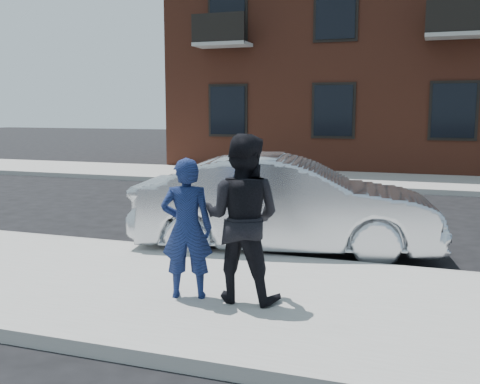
% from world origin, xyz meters
% --- Properties ---
extents(ground, '(100.00, 100.00, 0.00)m').
position_xyz_m(ground, '(0.00, 0.00, 0.00)').
color(ground, black).
rests_on(ground, ground).
extents(near_sidewalk, '(50.00, 3.50, 0.15)m').
position_xyz_m(near_sidewalk, '(0.00, -0.25, 0.07)').
color(near_sidewalk, gray).
rests_on(near_sidewalk, ground).
extents(near_curb, '(50.00, 0.10, 0.15)m').
position_xyz_m(near_curb, '(0.00, 1.55, 0.07)').
color(near_curb, '#999691').
rests_on(near_curb, ground).
extents(far_sidewalk, '(50.00, 3.50, 0.15)m').
position_xyz_m(far_sidewalk, '(0.00, 11.25, 0.07)').
color(far_sidewalk, gray).
rests_on(far_sidewalk, ground).
extents(far_curb, '(50.00, 0.10, 0.15)m').
position_xyz_m(far_curb, '(0.00, 9.45, 0.07)').
color(far_curb, '#999691').
rests_on(far_curb, ground).
extents(silver_sedan, '(4.91, 2.46, 1.55)m').
position_xyz_m(silver_sedan, '(-2.58, 2.30, 0.77)').
color(silver_sedan, '#B7BABF').
rests_on(silver_sedan, ground).
extents(man_hoodie, '(0.67, 0.54, 1.59)m').
position_xyz_m(man_hoodie, '(-3.00, -0.54, 0.94)').
color(man_hoodie, navy).
rests_on(man_hoodie, near_sidewalk).
extents(man_peacoat, '(0.91, 0.71, 1.85)m').
position_xyz_m(man_peacoat, '(-2.39, -0.41, 1.08)').
color(man_peacoat, black).
rests_on(man_peacoat, near_sidewalk).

